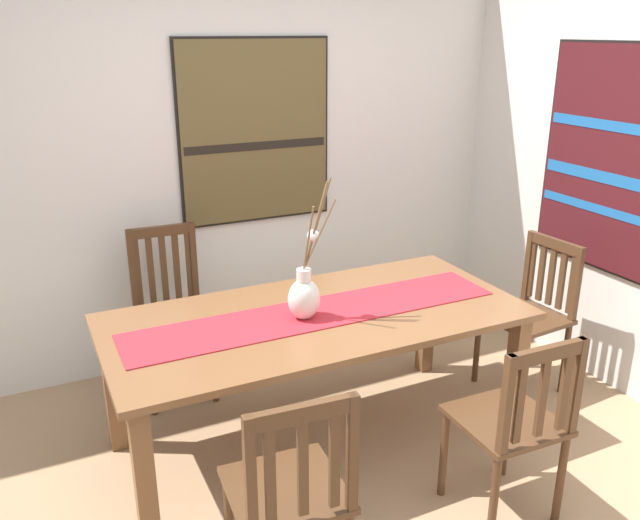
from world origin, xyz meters
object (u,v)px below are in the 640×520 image
object	(u,v)px
chair_1	(532,310)
painting_on_side_wall	(614,161)
painting_on_back_wall	(255,132)
chair_0	(514,423)
dining_table	(316,331)
centerpiece_vase	(305,293)
chair_3	(171,309)
chair_2	(290,493)

from	to	relation	value
chair_1	painting_on_side_wall	distance (m)	0.98
painting_on_back_wall	chair_0	bearing A→B (deg)	-79.73
chair_1	painting_on_back_wall	xyz separation A→B (m)	(-1.26, 1.22, 0.97)
chair_0	chair_1	bearing A→B (deg)	43.82
dining_table	centerpiece_vase	size ratio (longest dim) A/B	3.01
dining_table	centerpiece_vase	distance (m)	0.24
dining_table	chair_3	xyz separation A→B (m)	(-0.53, 0.87, -0.13)
dining_table	chair_3	size ratio (longest dim) A/B	2.08
centerpiece_vase	chair_3	world-z (taller)	centerpiece_vase
dining_table	painting_on_back_wall	xyz separation A→B (m)	(0.15, 1.20, 0.81)
dining_table	chair_0	xyz separation A→B (m)	(0.52, -0.87, -0.17)
chair_2	painting_on_back_wall	distance (m)	2.39
centerpiece_vase	painting_on_side_wall	bearing A→B (deg)	-0.47
centerpiece_vase	chair_2	world-z (taller)	centerpiece_vase
dining_table	chair_2	xyz separation A→B (m)	(-0.52, -0.87, -0.16)
chair_3	painting_on_side_wall	xyz separation A→B (m)	(2.40, -0.92, 0.84)
chair_3	painting_on_side_wall	world-z (taller)	painting_on_side_wall
painting_on_back_wall	painting_on_side_wall	bearing A→B (deg)	-35.99
centerpiece_vase	painting_on_back_wall	distance (m)	1.38
chair_0	chair_1	size ratio (longest dim) A/B	0.99
chair_0	dining_table	bearing A→B (deg)	121.18
chair_1	chair_3	xyz separation A→B (m)	(-1.94, 0.89, 0.02)
centerpiece_vase	painting_on_side_wall	distance (m)	2.00
centerpiece_vase	dining_table	bearing A→B (deg)	21.21
chair_3	painting_on_back_wall	xyz separation A→B (m)	(0.68, 0.33, 0.94)
chair_2	chair_3	bearing A→B (deg)	90.54
centerpiece_vase	painting_on_side_wall	xyz separation A→B (m)	(1.94, -0.02, 0.48)
chair_2	chair_3	size ratio (longest dim) A/B	0.94
chair_1	dining_table	bearing A→B (deg)	179.32
dining_table	painting_on_back_wall	world-z (taller)	painting_on_back_wall
dining_table	centerpiece_vase	bearing A→B (deg)	-158.79
chair_3	chair_1	bearing A→B (deg)	-24.54
dining_table	chair_1	xyz separation A→B (m)	(1.41, -0.02, -0.15)
chair_1	chair_2	size ratio (longest dim) A/B	0.98
chair_3	painting_on_side_wall	distance (m)	2.70
chair_0	painting_on_back_wall	world-z (taller)	painting_on_back_wall
chair_0	chair_3	world-z (taller)	chair_3
chair_1	chair_3	distance (m)	2.14
painting_on_back_wall	chair_2	bearing A→B (deg)	-107.79
chair_2	chair_0	bearing A→B (deg)	0.31
painting_on_side_wall	chair_3	bearing A→B (deg)	159.13
chair_0	chair_1	xyz separation A→B (m)	(0.89, 0.85, 0.01)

